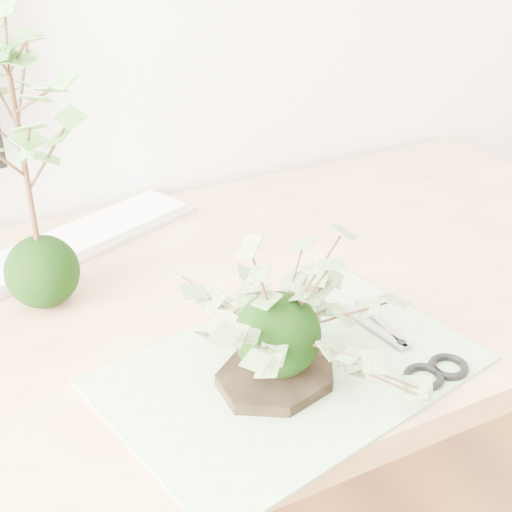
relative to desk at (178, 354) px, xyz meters
name	(u,v)px	position (x,y,z in m)	size (l,w,h in m)	color
desk	(178,354)	(0.00, 0.00, 0.00)	(1.60, 0.70, 0.74)	tan
cutting_mat	(291,370)	(0.07, -0.20, 0.09)	(0.44, 0.29, 0.00)	gray
stone_dish	(277,375)	(0.04, -0.22, 0.10)	(0.16, 0.16, 0.01)	black
ivy_kokedama	(278,300)	(0.04, -0.22, 0.20)	(0.36, 0.36, 0.20)	black
maple_kokedama	(12,95)	(-0.16, 0.08, 0.38)	(0.24, 0.24, 0.42)	black
keyboard	(85,237)	(-0.06, 0.24, 0.10)	(0.41, 0.25, 0.02)	silver
scissors	(421,360)	(0.22, -0.27, 0.10)	(0.09, 0.20, 0.01)	gray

